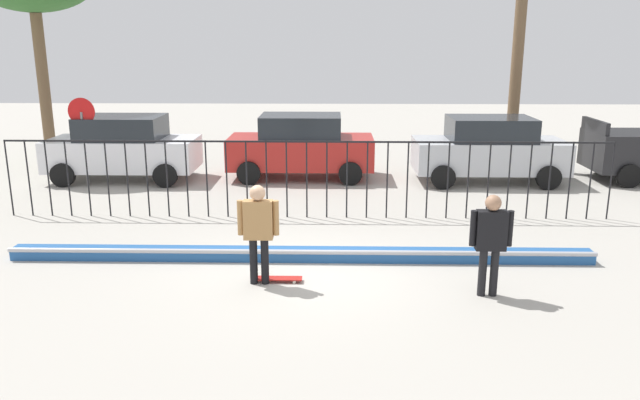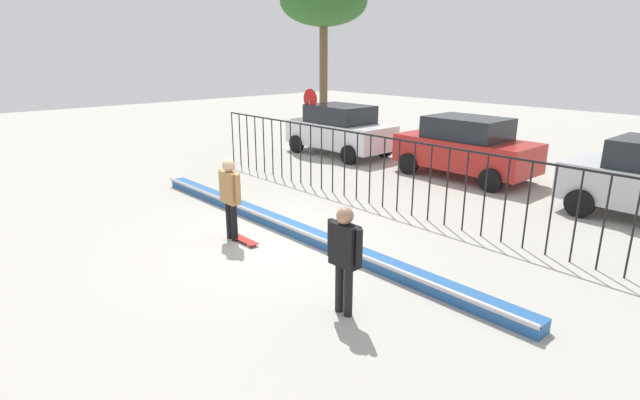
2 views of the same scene
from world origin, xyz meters
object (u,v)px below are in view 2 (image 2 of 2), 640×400
Objects in this scene: palm_tree_short at (324,3)px; skateboarder at (230,192)px; skateboard at (244,240)px; camera_operator at (344,251)px; parked_car_red at (466,147)px; stop_sign at (310,112)px; parked_car_white at (340,130)px.

skateboarder is at bearing -51.13° from palm_tree_short.
camera_operator reaches higher than skateboard.
palm_tree_short is (-11.84, 10.42, 4.80)m from camera_operator.
skateboarder is 1.02× the size of camera_operator.
skateboard is 0.19× the size of parked_car_red.
stop_sign is at bearing -50.66° from palm_tree_short.
stop_sign reaches higher than parked_car_white.
stop_sign is (-6.11, 7.14, 1.56)m from skateboard.
skateboarder is at bearing -160.75° from skateboard.
parked_car_white is at bearing 107.67° from skateboarder.
parked_car_red is 1.72× the size of stop_sign.
skateboard is at bearing -59.27° from parked_car_white.
palm_tree_short is (-8.38, 9.91, 5.76)m from skateboard.
palm_tree_short is at bearing 129.34° from stop_sign.
skateboard is at bearing 19.72° from camera_operator.
skateboard is at bearing -93.70° from parked_car_red.
parked_car_white is 1.72× the size of stop_sign.
palm_tree_short reaches higher than parked_car_red.
camera_operator is 16.48m from palm_tree_short.
parked_car_white is 1.31m from stop_sign.
parked_car_red is (-3.51, 8.83, -0.05)m from camera_operator.
stop_sign is at bearing -172.96° from parked_car_red.
parked_car_white is (-4.95, 8.00, -0.07)m from skateboarder.
skateboard is 0.47× the size of camera_operator.
camera_operator is at bearing -38.64° from stop_sign.
palm_tree_short reaches higher than skateboard.
parked_car_red is at bearing 1.47° from parked_car_white.
skateboard is 0.12× the size of palm_tree_short.
camera_operator is 0.68× the size of stop_sign.
skateboarder is 9.41m from parked_car_white.
parked_car_red is 9.77m from palm_tree_short.
palm_tree_short is (-8.05, 9.99, 4.77)m from skateboarder.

